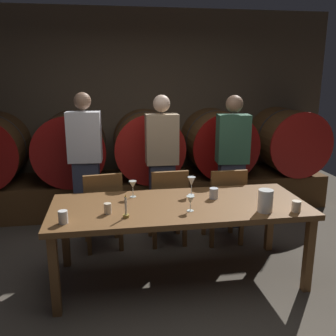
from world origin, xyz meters
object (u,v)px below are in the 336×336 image
at_px(dining_table, 180,211).
at_px(wine_barrel_far_right, 286,140).
at_px(wine_barrel_right, 217,142).
at_px(guest_right, 232,161).
at_px(wine_glass_center, 190,200).
at_px(cup_center_left, 108,208).
at_px(candle_center, 126,211).
at_px(wine_glass_left, 133,185).
at_px(chair_left, 103,207).
at_px(guest_left, 86,164).
at_px(cup_far_left, 63,217).
at_px(wine_glass_right, 192,182).
at_px(cup_far_right, 296,206).
at_px(pitcher, 265,201).
at_px(chair_right, 225,202).
at_px(chair_center, 168,203).
at_px(cup_center_right, 214,193).
at_px(wine_barrel_left, 72,147).
at_px(wine_barrel_center, 147,144).
at_px(guest_center, 162,163).

bearing_deg(dining_table, wine_barrel_far_right, 44.49).
height_order(wine_barrel_right, guest_right, guest_right).
bearing_deg(wine_glass_center, cup_center_left, 176.02).
relative_size(candle_center, wine_glass_center, 1.52).
bearing_deg(wine_glass_left, wine_barrel_right, 51.83).
bearing_deg(chair_left, guest_left, -76.85).
xyz_separation_m(dining_table, guest_right, (0.87, 1.11, 0.17)).
distance_m(wine_barrel_far_right, candle_center, 3.33).
xyz_separation_m(wine_glass_center, cup_far_left, (-1.05, -0.11, -0.04)).
xyz_separation_m(wine_glass_right, cup_far_left, (-1.15, -0.52, -0.08)).
bearing_deg(cup_far_right, chair_left, 147.51).
distance_m(guest_right, wine_glass_right, 1.13).
height_order(wine_barrel_far_right, guest_left, guest_left).
xyz_separation_m(chair_left, wine_glass_right, (0.86, -0.47, 0.38)).
height_order(dining_table, pitcher, pitcher).
height_order(wine_glass_left, cup_center_left, wine_glass_left).
xyz_separation_m(chair_right, wine_glass_center, (-0.59, -0.83, 0.34)).
height_order(chair_right, cup_far_right, chair_right).
bearing_deg(cup_far_left, chair_center, 45.04).
xyz_separation_m(pitcher, cup_center_right, (-0.34, 0.40, -0.05)).
distance_m(dining_table, cup_far_right, 1.02).
bearing_deg(cup_center_left, wine_barrel_far_right, 38.38).
distance_m(wine_barrel_left, candle_center, 2.29).
bearing_deg(chair_left, cup_center_left, 86.81).
bearing_deg(dining_table, wine_barrel_center, 92.50).
relative_size(wine_barrel_left, chair_center, 1.08).
distance_m(chair_center, candle_center, 1.13).
distance_m(wine_barrel_center, candle_center, 2.25).
distance_m(wine_barrel_far_right, cup_center_left, 3.37).
distance_m(chair_right, pitcher, 1.01).
height_order(wine_barrel_center, pitcher, wine_barrel_center).
xyz_separation_m(chair_left, pitcher, (1.39, -1.01, 0.35)).
xyz_separation_m(dining_table, cup_far_left, (-0.99, -0.28, 0.12)).
bearing_deg(cup_center_left, wine_glass_right, 24.42).
bearing_deg(chair_right, wine_barrel_center, -61.78).
xyz_separation_m(wine_barrel_far_right, guest_right, (-1.13, -0.85, -0.08)).
xyz_separation_m(wine_barrel_far_right, wine_glass_left, (-2.40, -1.69, -0.06)).
height_order(chair_left, cup_center_right, chair_left).
distance_m(wine_barrel_center, cup_far_right, 2.53).
height_order(chair_center, cup_far_right, chair_center).
bearing_deg(guest_right, dining_table, 57.47).
xyz_separation_m(chair_left, chair_center, (0.71, 0.01, 0.00)).
relative_size(wine_barrel_left, chair_left, 1.08).
relative_size(wine_barrel_left, chair_right, 1.08).
bearing_deg(wine_barrel_center, cup_far_right, -65.83).
distance_m(wine_barrel_left, chair_right, 2.23).
distance_m(wine_barrel_right, guest_center, 1.21).
bearing_deg(cup_center_right, guest_right, 62.81).
height_order(wine_glass_right, cup_far_left, wine_glass_right).
height_order(chair_left, guest_left, guest_left).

